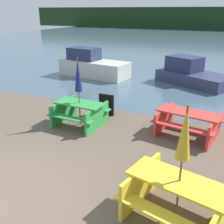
# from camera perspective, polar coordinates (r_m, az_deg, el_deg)

# --- Properties ---
(water) EXTENTS (60.00, 50.00, 0.00)m
(water) POSITION_cam_1_polar(r_m,az_deg,el_deg) (33.74, 19.13, 14.30)
(water) COLOR #425B6B
(water) RESTS_ON ground_plane
(far_treeline) EXTENTS (80.00, 1.60, 4.00)m
(far_treeline) POSITION_cam_1_polar(r_m,az_deg,el_deg) (53.50, 22.26, 18.29)
(far_treeline) COLOR #193319
(far_treeline) RESTS_ON water
(picnic_table_yellow) EXTENTS (2.00, 1.71, 0.80)m
(picnic_table_yellow) POSITION_cam_1_polar(r_m,az_deg,el_deg) (4.89, 14.14, -17.24)
(picnic_table_yellow) COLOR yellow
(picnic_table_yellow) RESTS_ON ground_plane
(picnic_table_green) EXTENTS (1.60, 1.43, 0.75)m
(picnic_table_green) POSITION_cam_1_polar(r_m,az_deg,el_deg) (8.44, -7.02, 0.12)
(picnic_table_green) COLOR green
(picnic_table_green) RESTS_ON ground_plane
(picnic_table_red) EXTENTS (1.97, 1.63, 0.73)m
(picnic_table_red) POSITION_cam_1_polar(r_m,az_deg,el_deg) (7.97, 16.28, -1.88)
(picnic_table_red) COLOR red
(picnic_table_red) RESTS_ON ground_plane
(umbrella_gold) EXTENTS (0.24, 0.24, 2.15)m
(umbrella_gold) POSITION_cam_1_polar(r_m,az_deg,el_deg) (4.27, 15.56, -4.69)
(umbrella_gold) COLOR brown
(umbrella_gold) RESTS_ON ground_plane
(umbrella_navy) EXTENTS (0.24, 0.24, 2.17)m
(umbrella_navy) POSITION_cam_1_polar(r_m,az_deg,el_deg) (8.09, -7.40, 7.91)
(umbrella_navy) COLOR brown
(umbrella_navy) RESTS_ON ground_plane
(boat) EXTENTS (4.01, 1.91, 1.52)m
(boat) POSITION_cam_1_polar(r_m,az_deg,el_deg) (14.87, -4.29, 10.04)
(boat) COLOR beige
(boat) RESTS_ON water
(boat_second) EXTENTS (3.99, 3.09, 1.30)m
(boat_second) POSITION_cam_1_polar(r_m,az_deg,el_deg) (13.86, 16.88, 7.90)
(boat_second) COLOR #333856
(boat_second) RESTS_ON water
(signboard) EXTENTS (0.55, 0.08, 0.75)m
(signboard) POSITION_cam_1_polar(r_m,az_deg,el_deg) (9.19, -1.22, 1.61)
(signboard) COLOR black
(signboard) RESTS_ON ground_plane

